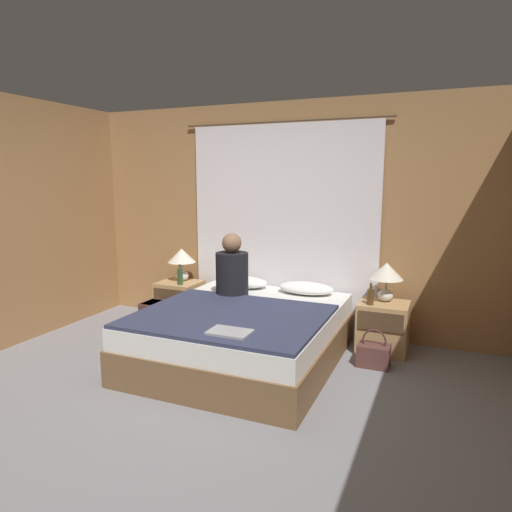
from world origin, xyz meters
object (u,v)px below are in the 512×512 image
object	(u,v)px
lamp_right	(386,274)
beer_bottle_on_left_stand	(180,277)
laptop_on_bed	(230,332)
handbag_on_floor	(374,355)
bed	(244,335)
pillow_right	(306,288)
pillow_left	(242,282)
beer_bottle_on_right_stand	(371,296)
person_left_in_bed	(232,270)
lamp_left	(182,258)
backpack_on_floor	(158,316)
nightstand_right	(383,327)
nightstand_left	(180,302)

from	to	relation	value
lamp_right	beer_bottle_on_left_stand	distance (m)	2.25
laptop_on_bed	handbag_on_floor	distance (m)	1.47
bed	pillow_right	xyz separation A→B (m)	(0.37, 0.77, 0.31)
pillow_left	beer_bottle_on_left_stand	world-z (taller)	beer_bottle_on_left_stand
pillow_right	beer_bottle_on_left_stand	bearing A→B (deg)	-174.39
lamp_right	beer_bottle_on_left_stand	world-z (taller)	lamp_right
beer_bottle_on_left_stand	beer_bottle_on_right_stand	world-z (taller)	beer_bottle_on_left_stand
person_left_in_bed	lamp_left	bearing A→B (deg)	154.55
bed	backpack_on_floor	distance (m)	1.20
nightstand_right	handbag_on_floor	world-z (taller)	nightstand_right
lamp_left	handbag_on_floor	bearing A→B (deg)	-11.56
pillow_right	beer_bottle_on_right_stand	world-z (taller)	beer_bottle_on_right_stand
nightstand_left	beer_bottle_on_left_stand	distance (m)	0.37
lamp_left	person_left_in_bed	world-z (taller)	person_left_in_bed
nightstand_left	beer_bottle_on_right_stand	world-z (taller)	beer_bottle_on_right_stand
nightstand_right	beer_bottle_on_left_stand	world-z (taller)	beer_bottle_on_left_stand
beer_bottle_on_left_stand	beer_bottle_on_right_stand	xyz separation A→B (m)	(2.12, 0.00, -0.01)
pillow_left	backpack_on_floor	xyz separation A→B (m)	(-0.80, -0.47, -0.36)
nightstand_left	laptop_on_bed	world-z (taller)	laptop_on_bed
lamp_left	pillow_right	size ratio (longest dim) A/B	0.66
person_left_in_bed	beer_bottle_on_left_stand	xyz separation A→B (m)	(-0.76, 0.22, -0.18)
beer_bottle_on_right_stand	laptop_on_bed	xyz separation A→B (m)	(-0.84, -1.35, -0.04)
laptop_on_bed	handbag_on_floor	size ratio (longest dim) A/B	0.93
beer_bottle_on_left_stand	handbag_on_floor	bearing A→B (deg)	-7.40
nightstand_left	nightstand_right	world-z (taller)	same
person_left_in_bed	laptop_on_bed	xyz separation A→B (m)	(0.53, -1.13, -0.23)
lamp_right	lamp_left	bearing A→B (deg)	180.00
pillow_right	beer_bottle_on_left_stand	size ratio (longest dim) A/B	2.46
lamp_left	laptop_on_bed	xyz separation A→B (m)	(1.38, -1.53, -0.23)
nightstand_right	person_left_in_bed	world-z (taller)	person_left_in_bed
beer_bottle_on_right_stand	beer_bottle_on_left_stand	bearing A→B (deg)	180.00
bed	beer_bottle_on_right_stand	size ratio (longest dim) A/B	9.16
lamp_left	handbag_on_floor	world-z (taller)	lamp_left
handbag_on_floor	pillow_right	bearing A→B (deg)	151.00
pillow_left	handbag_on_floor	xyz separation A→B (m)	(1.51, -0.43, -0.45)
beer_bottle_on_right_stand	bed	bearing A→B (deg)	-149.20
beer_bottle_on_right_stand	handbag_on_floor	world-z (taller)	beer_bottle_on_right_stand
beer_bottle_on_left_stand	laptop_on_bed	world-z (taller)	beer_bottle_on_left_stand
nightstand_right	lamp_right	world-z (taller)	lamp_right
lamp_right	pillow_right	world-z (taller)	lamp_right
person_left_in_bed	beer_bottle_on_right_stand	distance (m)	1.39
beer_bottle_on_right_stand	pillow_left	bearing A→B (deg)	174.28
handbag_on_floor	laptop_on_bed	bearing A→B (deg)	-131.18
bed	nightstand_right	world-z (taller)	bed
pillow_left	bed	bearing A→B (deg)	-64.48
nightstand_left	handbag_on_floor	xyz separation A→B (m)	(2.30, -0.40, -0.14)
bed	lamp_left	world-z (taller)	lamp_left
person_left_in_bed	handbag_on_floor	world-z (taller)	person_left_in_bed
lamp_left	lamp_right	xyz separation A→B (m)	(2.33, 0.00, 0.00)
beer_bottle_on_left_stand	person_left_in_bed	bearing A→B (deg)	-16.20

